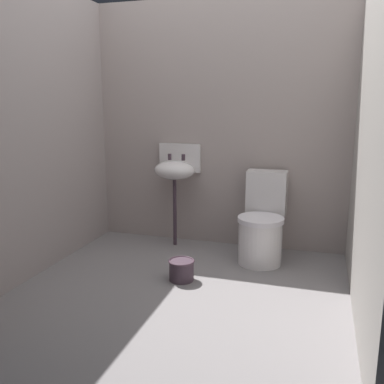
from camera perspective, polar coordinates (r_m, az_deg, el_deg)
ground_plane at (r=3.31m, az=-1.51°, el=-13.64°), size 2.85×2.71×0.08m
wall_back at (r=4.15m, az=3.77°, el=8.92°), size 2.85×0.10×2.34m
wall_left at (r=3.69m, az=-20.42°, el=7.78°), size 0.10×2.51×2.34m
wall_right at (r=2.95m, az=23.38°, el=6.63°), size 0.10×2.51×2.34m
toilet_near_wall at (r=3.82m, az=9.43°, el=-4.46°), size 0.41×0.60×0.78m
sink at (r=4.10m, az=-2.25°, el=3.07°), size 0.42×0.35×0.99m
bucket at (r=3.42m, az=-1.43°, el=-10.39°), size 0.21×0.21×0.17m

